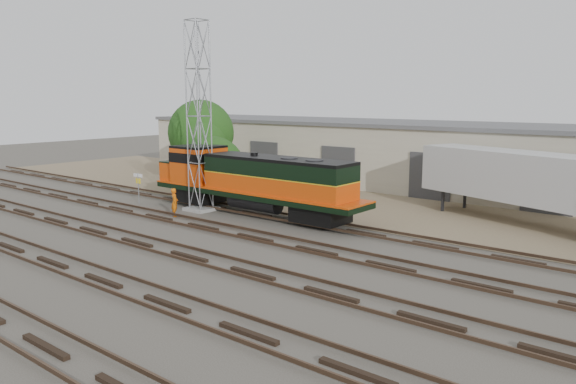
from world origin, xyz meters
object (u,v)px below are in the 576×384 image
Objects in this scene: locomotive at (251,180)px; semi_trailer at (533,181)px; worker at (175,202)px; signal_tower at (199,120)px.

semi_trailer is at bearing 27.84° from locomotive.
worker is 0.13× the size of semi_trailer.
signal_tower reaches higher than semi_trailer.
locomotive is 16.60m from semi_trailer.
signal_tower is (-3.44, -1.14, 3.67)m from locomotive.
semi_trailer reaches higher than locomotive.
semi_trailer reaches higher than worker.
worker is at bearing -85.57° from signal_tower.
semi_trailer is at bearing -106.33° from worker.
worker is 21.23m from semi_trailer.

